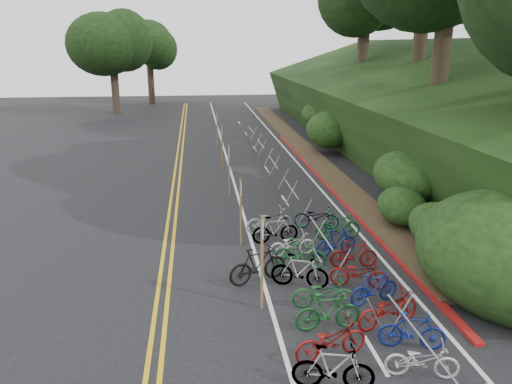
# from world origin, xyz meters

# --- Properties ---
(ground) EXTENTS (120.00, 120.00, 0.00)m
(ground) POSITION_xyz_m (0.00, 0.00, 0.00)
(ground) COLOR black
(ground) RESTS_ON ground
(road_markings) EXTENTS (7.47, 80.00, 0.01)m
(road_markings) POSITION_xyz_m (0.63, 10.10, 0.00)
(road_markings) COLOR gold
(road_markings) RESTS_ON ground
(red_curb) EXTENTS (0.25, 28.00, 0.10)m
(red_curb) POSITION_xyz_m (5.70, 12.00, 0.05)
(red_curb) COLOR maroon
(red_curb) RESTS_ON ground
(embankment) EXTENTS (14.30, 48.14, 9.11)m
(embankment) POSITION_xyz_m (12.96, 19.04, 2.57)
(embankment) COLOR black
(embankment) RESTS_ON ground
(bike_rack_front) EXTENTS (1.14, 3.43, 1.17)m
(bike_rack_front) POSITION_xyz_m (3.60, -3.00, 0.88)
(bike_rack_front) COLOR gray
(bike_rack_front) RESTS_ON ground
(bike_racks_rest) EXTENTS (1.14, 23.00, 1.17)m
(bike_racks_rest) POSITION_xyz_m (3.00, 13.00, 0.85)
(bike_racks_rest) COLOR gray
(bike_racks_rest) RESTS_ON ground
(signpost_near) EXTENTS (0.08, 0.40, 2.70)m
(signpost_near) POSITION_xyz_m (0.74, 0.45, 1.54)
(signpost_near) COLOR brown
(signpost_near) RESTS_ON ground
(signposts_rest) EXTENTS (0.08, 18.40, 2.50)m
(signposts_rest) POSITION_xyz_m (0.60, 14.00, 1.43)
(signposts_rest) COLOR brown
(signposts_rest) RESTS_ON ground
(bike_front) EXTENTS (1.17, 1.97, 1.14)m
(bike_front) POSITION_xyz_m (0.84, 2.03, 0.57)
(bike_front) COLOR black
(bike_front) RESTS_ON ground
(bike_valet) EXTENTS (3.18, 11.20, 1.05)m
(bike_valet) POSITION_xyz_m (2.91, 1.59, 0.48)
(bike_valet) COLOR slate
(bike_valet) RESTS_ON ground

